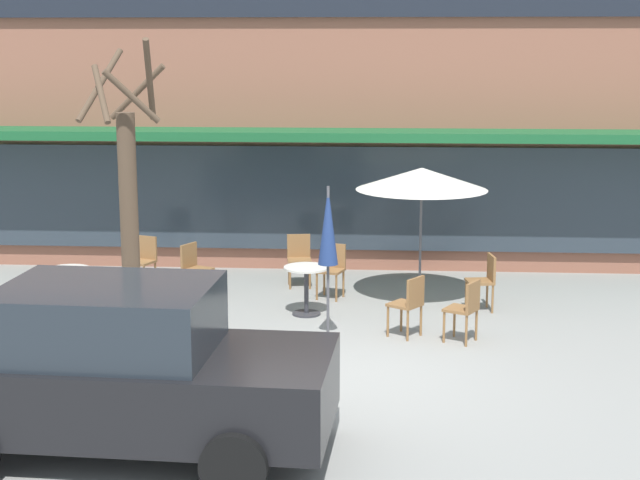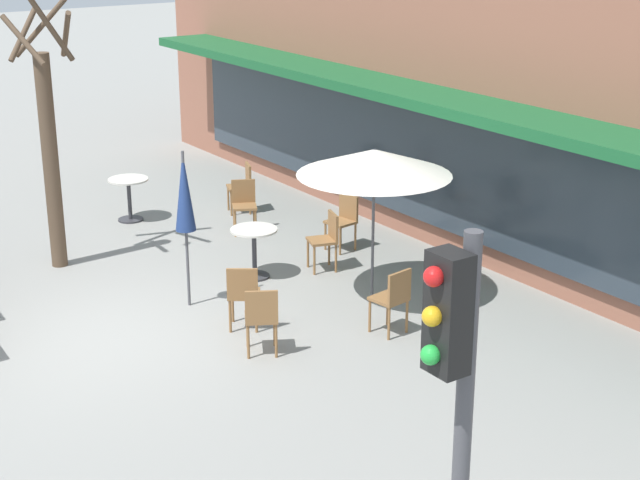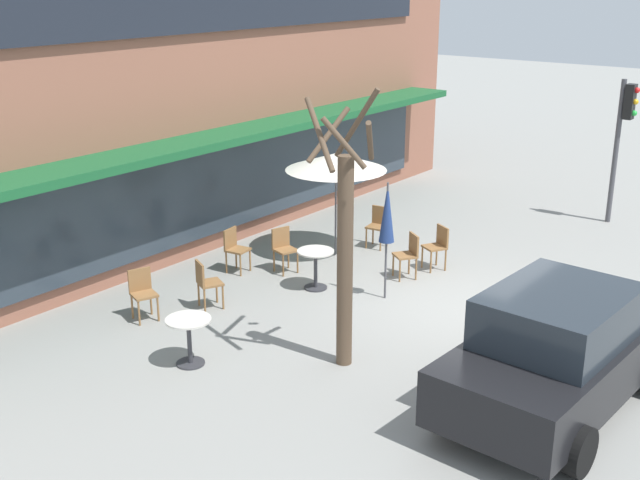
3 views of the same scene
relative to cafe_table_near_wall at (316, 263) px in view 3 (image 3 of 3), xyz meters
name	(u,v)px [view 3 (image 3 of 3)]	position (x,y,z in m)	size (l,w,h in m)	color
ground_plane	(467,315)	(0.63, -2.88, -0.52)	(80.00, 80.00, 0.00)	gray
building_facade	(93,69)	(0.63, 7.08, 3.05)	(18.36, 9.10, 7.13)	#935B47
cafe_table_near_wall	(316,263)	(0.00, 0.00, 0.00)	(0.70, 0.70, 0.76)	#333338
cafe_table_streetside	(189,333)	(-3.62, -0.38, 0.00)	(0.70, 0.70, 0.76)	#333338
patio_umbrella_green_folded	(387,213)	(0.41, -1.30, 1.11)	(0.28, 0.28, 2.20)	#4C4C51
patio_umbrella_cream_folded	(336,162)	(1.77, 0.84, 1.51)	(2.10, 2.10, 2.20)	#4C4C51
cafe_chair_0	(206,281)	(-1.93, 0.96, 0.01)	(0.54, 0.54, 0.89)	olive
cafe_chair_1	(284,246)	(0.34, 1.07, 0.01)	(0.50, 0.50, 0.89)	olive
cafe_chair_2	(235,247)	(-0.27, 1.83, 0.01)	(0.45, 0.45, 0.89)	olive
cafe_chair_3	(142,290)	(-2.92, 1.51, 0.01)	(0.51, 0.51, 0.89)	olive
cafe_chair_4	(409,252)	(1.55, -1.09, 0.01)	(0.56, 0.56, 0.89)	olive
cafe_chair_5	(438,244)	(2.34, -1.29, 0.01)	(0.54, 0.54, 0.89)	olive
cafe_chair_6	(378,223)	(2.77, 0.42, 0.01)	(0.46, 0.46, 0.89)	olive
parked_sedan	(558,350)	(-1.46, -5.30, 0.36)	(4.29, 2.18, 1.76)	black
street_tree	(345,245)	(-2.14, -2.21, 1.41)	(1.10, 1.10, 4.20)	brown
traffic_light_pole	(623,128)	(7.67, -3.05, 1.78)	(0.26, 0.44, 3.40)	#47474C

